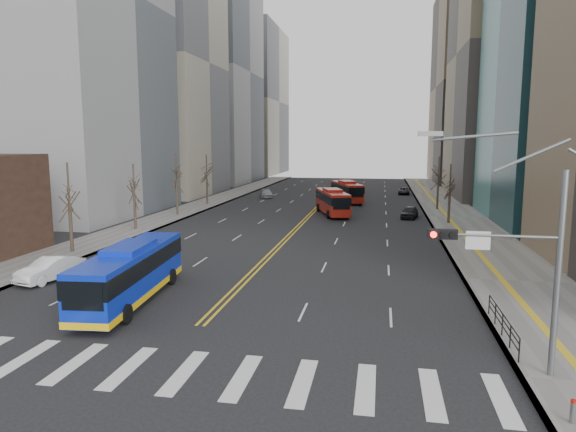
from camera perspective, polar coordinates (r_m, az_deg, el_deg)
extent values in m
plane|color=black|center=(21.96, -14.45, -16.22)|extent=(220.00, 220.00, 0.00)
cube|color=slate|center=(64.30, 18.17, -0.13)|extent=(7.00, 130.00, 0.15)
cube|color=slate|center=(68.48, -11.28, 0.61)|extent=(5.00, 130.00, 0.15)
cube|color=silver|center=(24.88, -27.28, -13.89)|extent=(0.70, 4.00, 0.01)
cube|color=silver|center=(23.58, -22.57, -14.83)|extent=(0.70, 4.00, 0.01)
cube|color=silver|center=(22.45, -17.30, -15.76)|extent=(0.70, 4.00, 0.01)
cube|color=silver|center=(21.52, -11.46, -16.63)|extent=(0.70, 4.00, 0.01)
cube|color=silver|center=(20.81, -5.12, -17.39)|extent=(0.70, 4.00, 0.01)
cube|color=silver|center=(20.36, 1.63, -17.97)|extent=(0.70, 4.00, 0.01)
cube|color=silver|center=(20.18, 8.64, -18.32)|extent=(0.70, 4.00, 0.01)
cube|color=silver|center=(20.27, 15.69, -18.41)|extent=(0.70, 4.00, 0.01)
cube|color=silver|center=(20.64, 22.58, -18.25)|extent=(0.70, 4.00, 0.01)
cube|color=gold|center=(74.14, 3.44, 1.28)|extent=(0.15, 100.00, 0.01)
cube|color=gold|center=(74.10, 3.75, 1.27)|extent=(0.15, 100.00, 0.01)
cube|color=gray|center=(93.85, -15.34, 15.94)|extent=(22.00, 22.00, 44.00)
cube|color=gray|center=(118.55, -9.08, 15.43)|extent=(20.00, 26.00, 48.00)
cube|color=#7F7258|center=(92.65, 24.60, 16.23)|extent=(20.00, 26.00, 46.00)
cube|color=gray|center=(148.34, -4.47, 12.49)|extent=(18.00, 30.00, 40.00)
cube|color=brown|center=(123.34, 20.39, 13.34)|extent=(18.00, 30.00, 42.00)
cylinder|color=slate|center=(21.69, 27.78, -6.05)|extent=(0.24, 0.24, 8.00)
cylinder|color=slate|center=(20.81, 22.14, -2.05)|extent=(4.50, 0.12, 0.12)
cube|color=black|center=(20.50, 16.80, -1.94)|extent=(1.10, 0.28, 0.38)
cylinder|color=#FF190C|center=(20.30, 15.87, -1.99)|extent=(0.24, 0.08, 0.24)
cylinder|color=black|center=(20.34, 16.85, -2.02)|extent=(0.24, 0.08, 0.24)
cylinder|color=black|center=(20.39, 17.82, -2.04)|extent=(0.24, 0.08, 0.24)
cube|color=silver|center=(20.72, 20.35, -2.56)|extent=(0.90, 0.06, 0.70)
cube|color=#999993|center=(20.14, 15.54, 8.81)|extent=(0.90, 0.35, 0.18)
cube|color=black|center=(25.93, 22.78, -10.03)|extent=(0.04, 6.00, 0.04)
cylinder|color=black|center=(23.35, 24.31, -13.46)|extent=(0.06, 0.06, 1.00)
cylinder|color=black|center=(24.71, 23.46, -12.21)|extent=(0.06, 0.06, 1.00)
cylinder|color=black|center=(26.09, 22.72, -11.08)|extent=(0.06, 0.06, 1.00)
cylinder|color=black|center=(27.48, 22.05, -10.06)|extent=(0.06, 0.06, 1.00)
cylinder|color=black|center=(28.88, 21.45, -9.14)|extent=(0.06, 0.06, 1.00)
cylinder|color=slate|center=(19.60, 29.06, -18.54)|extent=(0.16, 0.16, 0.70)
cylinder|color=#B2140F|center=(19.44, 29.14, -17.54)|extent=(0.17, 0.17, 0.10)
cylinder|color=#32251E|center=(45.07, -22.96, -1.40)|extent=(0.28, 0.28, 3.90)
cylinder|color=#32251E|center=(54.49, -16.63, 0.32)|extent=(0.28, 0.28, 3.60)
cylinder|color=#32251E|center=(64.38, -12.22, 1.83)|extent=(0.28, 0.28, 4.00)
cylinder|color=#32251E|center=(74.61, -8.98, 2.70)|extent=(0.28, 0.28, 3.80)
cylinder|color=#32251E|center=(58.97, 17.45, 0.81)|extent=(0.28, 0.28, 3.50)
cylinder|color=#32251E|center=(70.80, 16.29, 2.15)|extent=(0.28, 0.28, 3.75)
cube|color=#0C27BE|center=(30.51, -17.06, -6.01)|extent=(3.33, 11.40, 2.65)
cube|color=black|center=(30.38, -17.10, -5.04)|extent=(3.39, 11.43, 0.96)
cube|color=#0C27BE|center=(30.20, -17.17, -3.39)|extent=(2.21, 4.08, 0.40)
cube|color=yellow|center=(30.80, -16.97, -8.04)|extent=(3.39, 11.43, 0.35)
cylinder|color=black|center=(28.18, -22.00, -9.92)|extent=(0.39, 1.02, 1.00)
cylinder|color=black|center=(27.21, -17.54, -10.35)|extent=(0.39, 1.02, 1.00)
cylinder|color=black|center=(34.45, -16.52, -6.38)|extent=(0.39, 1.02, 1.00)
cylinder|color=black|center=(33.66, -12.79, -6.58)|extent=(0.39, 1.02, 1.00)
cube|color=#A61D11|center=(63.83, 4.94, 1.61)|extent=(5.23, 10.36, 2.60)
cube|color=black|center=(63.77, 4.95, 2.09)|extent=(5.29, 10.40, 0.94)
cube|color=#A61D11|center=(63.69, 4.96, 2.87)|extent=(2.82, 3.94, 0.40)
cylinder|color=black|center=(60.60, 4.50, 0.17)|extent=(0.59, 1.04, 1.00)
cylinder|color=black|center=(61.10, 6.61, 0.21)|extent=(0.59, 1.04, 1.00)
cylinder|color=black|center=(66.91, 3.39, 0.95)|extent=(0.59, 1.04, 1.00)
cylinder|color=black|center=(67.36, 5.32, 0.97)|extent=(0.59, 1.04, 1.00)
cube|color=#A61D11|center=(77.44, 6.55, 2.75)|extent=(5.56, 10.22, 2.57)
cube|color=black|center=(77.39, 6.55, 3.14)|extent=(5.62, 10.26, 0.93)
cube|color=#A61D11|center=(77.32, 6.56, 3.77)|extent=(2.91, 3.93, 0.40)
cylinder|color=black|center=(74.18, 6.37, 1.63)|extent=(0.62, 1.04, 1.00)
cylinder|color=black|center=(74.83, 8.05, 1.66)|extent=(0.62, 1.04, 1.00)
cylinder|color=black|center=(80.34, 5.12, 2.15)|extent=(0.62, 1.04, 1.00)
cylinder|color=black|center=(80.94, 6.68, 2.18)|extent=(0.62, 1.04, 1.00)
imported|color=white|center=(37.07, -24.88, -5.35)|extent=(2.69, 4.92, 1.54)
imported|color=black|center=(62.48, 13.36, 0.42)|extent=(2.47, 4.47, 1.44)
imported|color=#96979B|center=(83.39, -2.42, 2.51)|extent=(3.07, 4.90, 1.32)
imported|color=black|center=(90.80, 12.77, 2.73)|extent=(2.10, 4.22, 1.15)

